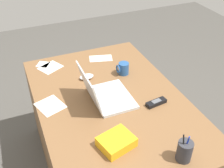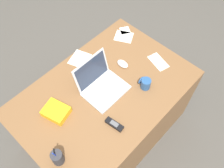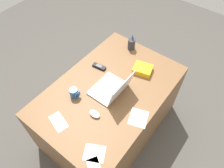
{
  "view_description": "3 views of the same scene",
  "coord_description": "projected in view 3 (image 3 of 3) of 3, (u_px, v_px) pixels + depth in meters",
  "views": [
    {
      "loc": [
        -1.25,
        0.51,
        1.79
      ],
      "look_at": [
        0.01,
        -0.01,
        0.81
      ],
      "focal_mm": 43.87,
      "sensor_mm": 36.0,
      "label": 1
    },
    {
      "loc": [
        -0.68,
        -0.72,
        2.28
      ],
      "look_at": [
        0.04,
        -0.04,
        0.8
      ],
      "focal_mm": 39.63,
      "sensor_mm": 36.0,
      "label": 2
    },
    {
      "loc": [
        0.89,
        0.71,
        2.22
      ],
      "look_at": [
        -0.0,
        0.03,
        0.8
      ],
      "focal_mm": 33.89,
      "sensor_mm": 36.0,
      "label": 3
    }
  ],
  "objects": [
    {
      "name": "coffee_mug_white",
      "position": [
        74.0,
        93.0,
        1.81
      ],
      "size": [
        0.07,
        0.09,
        0.09
      ],
      "color": "#26518C",
      "rests_on": "desk"
    },
    {
      "name": "desk",
      "position": [
        110.0,
        110.0,
        2.17
      ],
      "size": [
        1.36,
        0.9,
        0.71
      ],
      "primitive_type": "cube",
      "color": "brown",
      "rests_on": "ground"
    },
    {
      "name": "snack_bag",
      "position": [
        143.0,
        69.0,
        2.01
      ],
      "size": [
        0.18,
        0.2,
        0.05
      ],
      "primitive_type": "cube",
      "rotation": [
        0.0,
        0.0,
        0.26
      ],
      "color": "#F2AD19",
      "rests_on": "desk"
    },
    {
      "name": "cordless_phone",
      "position": [
        99.0,
        67.0,
        2.05
      ],
      "size": [
        0.06,
        0.14,
        0.03
      ],
      "color": "black",
      "rests_on": "desk"
    },
    {
      "name": "ground_plane",
      "position": [
        110.0,
        126.0,
        2.45
      ],
      "size": [
        6.0,
        6.0,
        0.0
      ],
      "primitive_type": "plane",
      "color": "#4C4944"
    },
    {
      "name": "paper_note_left",
      "position": [
        58.0,
        122.0,
        1.69
      ],
      "size": [
        0.14,
        0.2,
        0.0
      ],
      "primitive_type": "cube",
      "rotation": [
        0.0,
        0.0,
        -0.27
      ],
      "color": "white",
      "rests_on": "desk"
    },
    {
      "name": "laptop",
      "position": [
        112.0,
        89.0,
        1.84
      ],
      "size": [
        0.31,
        0.29,
        0.24
      ],
      "color": "silver",
      "rests_on": "desk"
    },
    {
      "name": "paper_note_front",
      "position": [
        93.0,
        164.0,
        1.48
      ],
      "size": [
        0.12,
        0.12,
        0.0
      ],
      "primitive_type": "cube",
      "rotation": [
        0.0,
        0.0,
        -0.56
      ],
      "color": "white",
      "rests_on": "desk"
    },
    {
      "name": "pen_holder",
      "position": [
        131.0,
        44.0,
        2.18
      ],
      "size": [
        0.07,
        0.07,
        0.17
      ],
      "color": "#333338",
      "rests_on": "desk"
    },
    {
      "name": "paper_note_right",
      "position": [
        94.0,
        153.0,
        1.53
      ],
      "size": [
        0.19,
        0.2,
        0.0
      ],
      "primitive_type": "cube",
      "rotation": [
        0.0,
        0.0,
        0.49
      ],
      "color": "white",
      "rests_on": "desk"
    },
    {
      "name": "computer_mouse",
      "position": [
        95.0,
        114.0,
        1.72
      ],
      "size": [
        0.06,
        0.1,
        0.03
      ],
      "primitive_type": "ellipsoid",
      "rotation": [
        0.0,
        0.0,
        0.0
      ],
      "color": "white",
      "rests_on": "desk"
    },
    {
      "name": "paper_note_near_laptop",
      "position": [
        138.0,
        118.0,
        1.71
      ],
      "size": [
        0.2,
        0.19,
        0.0
      ],
      "primitive_type": "cube",
      "rotation": [
        0.0,
        0.0,
        0.34
      ],
      "color": "white",
      "rests_on": "desk"
    }
  ]
}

